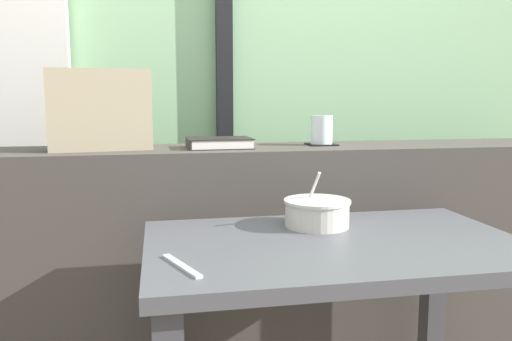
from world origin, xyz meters
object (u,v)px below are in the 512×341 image
(juice_glass, at_px, (322,131))
(breakfast_table, at_px, (334,289))
(throw_pillow, at_px, (100,110))
(soup_bowl, at_px, (317,213))
(closed_book, at_px, (219,143))
(coaster_square, at_px, (321,144))
(fork_utensil, at_px, (181,266))

(juice_glass, bearing_deg, breakfast_table, -104.49)
(juice_glass, height_order, throw_pillow, throw_pillow)
(juice_glass, xyz_separation_m, throw_pillow, (-0.76, -0.02, 0.08))
(throw_pillow, bearing_deg, soup_bowl, -33.49)
(juice_glass, bearing_deg, closed_book, -174.79)
(throw_pillow, distance_m, soup_bowl, 0.78)
(breakfast_table, distance_m, soup_bowl, 0.22)
(coaster_square, distance_m, closed_book, 0.38)
(throw_pillow, relative_size, soup_bowl, 1.72)
(closed_book, height_order, soup_bowl, closed_book)
(breakfast_table, bearing_deg, throw_pillow, 138.39)
(breakfast_table, relative_size, coaster_square, 9.48)
(breakfast_table, relative_size, fork_utensil, 5.58)
(juice_glass, bearing_deg, throw_pillow, -178.55)
(breakfast_table, height_order, coaster_square, coaster_square)
(soup_bowl, bearing_deg, juice_glass, 70.63)
(soup_bowl, distance_m, fork_utensil, 0.48)
(juice_glass, bearing_deg, coaster_square, -90.00)
(coaster_square, distance_m, fork_utensil, 0.90)
(soup_bowl, bearing_deg, throw_pillow, 146.51)
(throw_pillow, distance_m, fork_utensil, 0.79)
(juice_glass, bearing_deg, fork_utensil, -127.35)
(closed_book, height_order, throw_pillow, throw_pillow)
(juice_glass, distance_m, soup_bowl, 0.49)
(breakfast_table, relative_size, juice_glass, 9.33)
(coaster_square, height_order, soup_bowl, coaster_square)
(closed_book, height_order, fork_utensil, closed_book)
(closed_book, distance_m, throw_pillow, 0.40)
(soup_bowl, bearing_deg, coaster_square, 70.63)
(juice_glass, height_order, closed_book, juice_glass)
(breakfast_table, xyz_separation_m, juice_glass, (0.15, 0.57, 0.37))
(breakfast_table, relative_size, throw_pillow, 2.96)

